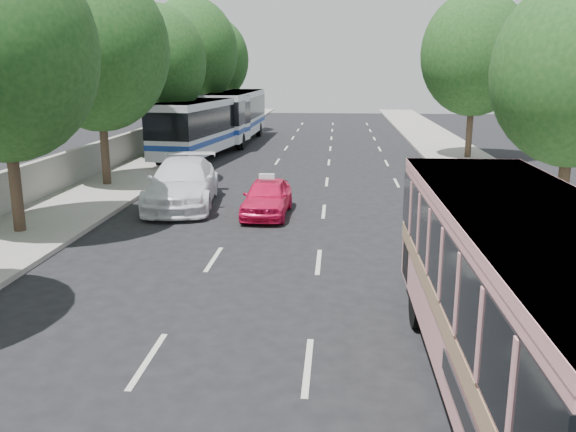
# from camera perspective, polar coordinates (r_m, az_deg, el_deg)

# --- Properties ---
(ground) EXTENTS (120.00, 120.00, 0.00)m
(ground) POSITION_cam_1_polar(r_m,az_deg,el_deg) (13.00, -2.17, -9.65)
(ground) COLOR black
(ground) RESTS_ON ground
(sidewalk_left) EXTENTS (4.00, 90.00, 0.15)m
(sidewalk_left) POSITION_cam_1_polar(r_m,az_deg,el_deg) (33.75, -12.61, 4.73)
(sidewalk_left) COLOR #9E998E
(sidewalk_left) RESTS_ON ground
(sidewalk_right) EXTENTS (4.00, 90.00, 0.12)m
(sidewalk_right) POSITION_cam_1_polar(r_m,az_deg,el_deg) (33.01, 16.95, 4.24)
(sidewalk_right) COLOR #9E998E
(sidewalk_right) RESTS_ON ground
(low_wall) EXTENTS (0.30, 90.00, 1.50)m
(low_wall) POSITION_cam_1_polar(r_m,az_deg,el_deg) (34.21, -15.58, 6.07)
(low_wall) COLOR #9E998E
(low_wall) RESTS_ON sidewalk_left
(tree_left_b) EXTENTS (5.70, 5.70, 8.88)m
(tree_left_b) POSITION_cam_1_polar(r_m,az_deg,el_deg) (20.35, -25.21, 14.33)
(tree_left_b) COLOR #38281E
(tree_left_b) RESTS_ON ground
(tree_left_c) EXTENTS (6.00, 6.00, 9.35)m
(tree_left_c) POSITION_cam_1_polar(r_m,az_deg,el_deg) (27.70, -17.31, 15.13)
(tree_left_c) COLOR #38281E
(tree_left_c) RESTS_ON ground
(tree_left_d) EXTENTS (5.52, 5.52, 8.60)m
(tree_left_d) POSITION_cam_1_polar(r_m,az_deg,el_deg) (35.23, -12.19, 14.20)
(tree_left_d) COLOR #38281E
(tree_left_d) RESTS_ON ground
(tree_left_e) EXTENTS (6.30, 6.30, 9.82)m
(tree_left_e) POSITION_cam_1_polar(r_m,az_deg,el_deg) (42.96, -8.97, 15.26)
(tree_left_e) COLOR #38281E
(tree_left_e) RESTS_ON ground
(tree_left_f) EXTENTS (5.88, 5.88, 9.16)m
(tree_left_f) POSITION_cam_1_polar(r_m,az_deg,el_deg) (50.80, -7.03, 14.57)
(tree_left_f) COLOR #38281E
(tree_left_f) RESTS_ON ground
(tree_right_far) EXTENTS (6.00, 6.00, 9.35)m
(tree_right_far) POSITION_cam_1_polar(r_m,az_deg,el_deg) (36.61, 17.24, 14.64)
(tree_right_far) COLOR #38281E
(tree_right_far) RESTS_ON ground
(pink_bus) EXTENTS (2.59, 9.99, 3.18)m
(pink_bus) POSITION_cam_1_polar(r_m,az_deg,el_deg) (9.76, 21.34, -6.25)
(pink_bus) COLOR pink
(pink_bus) RESTS_ON ground
(pink_taxi) EXTENTS (1.66, 3.92, 1.32)m
(pink_taxi) POSITION_cam_1_polar(r_m,az_deg,el_deg) (21.74, -1.98, 1.78)
(pink_taxi) COLOR #E5134C
(pink_taxi) RESTS_ON ground
(white_pickup) EXTENTS (3.13, 6.27, 1.75)m
(white_pickup) POSITION_cam_1_polar(r_m,az_deg,el_deg) (23.58, -9.85, 3.06)
(white_pickup) COLOR white
(white_pickup) RESTS_ON ground
(tour_coach_front) EXTENTS (3.90, 11.48, 3.37)m
(tour_coach_front) POSITION_cam_1_polar(r_m,az_deg,el_deg) (36.20, -7.84, 8.64)
(tour_coach_front) COLOR silver
(tour_coach_front) RESTS_ON ground
(tour_coach_rear) EXTENTS (2.73, 11.78, 3.51)m
(tour_coach_rear) POSITION_cam_1_polar(r_m,az_deg,el_deg) (43.63, -4.91, 9.67)
(tour_coach_rear) COLOR silver
(tour_coach_rear) RESTS_ON ground
(taxi_roof_sign) EXTENTS (0.55, 0.19, 0.18)m
(taxi_roof_sign) POSITION_cam_1_polar(r_m,az_deg,el_deg) (21.60, -1.99, 3.73)
(taxi_roof_sign) COLOR silver
(taxi_roof_sign) RESTS_ON pink_taxi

